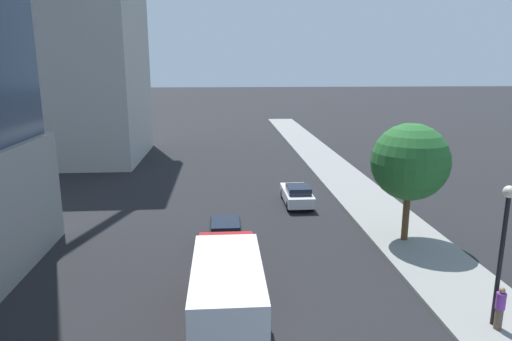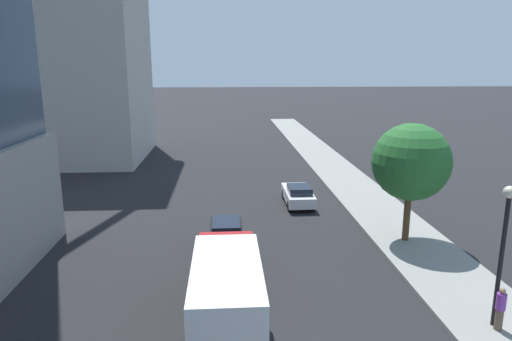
{
  "view_description": "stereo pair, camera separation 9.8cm",
  "coord_description": "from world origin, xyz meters",
  "px_view_note": "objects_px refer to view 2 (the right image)",
  "views": [
    {
      "loc": [
        -2.49,
        0.36,
        9.5
      ],
      "look_at": [
        -1.23,
        17.27,
        5.54
      ],
      "focal_mm": 31.92,
      "sensor_mm": 36.0,
      "label": 1
    },
    {
      "loc": [
        -2.39,
        0.35,
        9.5
      ],
      "look_at": [
        -1.23,
        17.27,
        5.54
      ],
      "focal_mm": 31.92,
      "sensor_mm": 36.0,
      "label": 2
    }
  ],
  "objects_px": {
    "pedestrian_purple_shirt": "(500,309)",
    "street_lamp": "(504,235)",
    "street_tree": "(411,162)",
    "car_white": "(298,195)",
    "car_black": "(226,234)",
    "box_truck": "(227,294)",
    "construction_building": "(62,22)"
  },
  "relations": [
    {
      "from": "construction_building",
      "to": "pedestrian_purple_shirt",
      "type": "distance_m",
      "value": 44.09
    },
    {
      "from": "street_lamp",
      "to": "street_tree",
      "type": "relative_size",
      "value": 0.83
    },
    {
      "from": "construction_building",
      "to": "street_lamp",
      "type": "bearing_deg",
      "value": -52.58
    },
    {
      "from": "street_tree",
      "to": "car_black",
      "type": "xyz_separation_m",
      "value": [
        -9.78,
        -0.08,
        -3.71
      ]
    },
    {
      "from": "pedestrian_purple_shirt",
      "to": "construction_building",
      "type": "bearing_deg",
      "value": 127.18
    },
    {
      "from": "pedestrian_purple_shirt",
      "to": "box_truck",
      "type": "bearing_deg",
      "value": 178.94
    },
    {
      "from": "street_tree",
      "to": "construction_building",
      "type": "bearing_deg",
      "value": 135.65
    },
    {
      "from": "construction_building",
      "to": "car_black",
      "type": "bearing_deg",
      "value": -57.82
    },
    {
      "from": "box_truck",
      "to": "car_black",
      "type": "bearing_deg",
      "value": 90.0
    },
    {
      "from": "street_lamp",
      "to": "street_tree",
      "type": "distance_m",
      "value": 8.43
    },
    {
      "from": "pedestrian_purple_shirt",
      "to": "street_lamp",
      "type": "bearing_deg",
      "value": 91.17
    },
    {
      "from": "car_black",
      "to": "pedestrian_purple_shirt",
      "type": "height_order",
      "value": "pedestrian_purple_shirt"
    },
    {
      "from": "box_truck",
      "to": "street_lamp",
      "type": "bearing_deg",
      "value": 0.75
    },
    {
      "from": "street_lamp",
      "to": "street_tree",
      "type": "xyz_separation_m",
      "value": [
        0.02,
        8.39,
        0.82
      ]
    },
    {
      "from": "street_lamp",
      "to": "car_black",
      "type": "relative_size",
      "value": 1.26
    },
    {
      "from": "car_white",
      "to": "car_black",
      "type": "distance_m",
      "value": 8.81
    },
    {
      "from": "street_tree",
      "to": "street_lamp",
      "type": "bearing_deg",
      "value": -90.11
    },
    {
      "from": "car_black",
      "to": "construction_building",
      "type": "bearing_deg",
      "value": 122.18
    },
    {
      "from": "box_truck",
      "to": "pedestrian_purple_shirt",
      "type": "height_order",
      "value": "box_truck"
    },
    {
      "from": "street_lamp",
      "to": "pedestrian_purple_shirt",
      "type": "bearing_deg",
      "value": -88.83
    },
    {
      "from": "street_tree",
      "to": "pedestrian_purple_shirt",
      "type": "xyz_separation_m",
      "value": [
        -0.01,
        -8.7,
        -3.51
      ]
    },
    {
      "from": "construction_building",
      "to": "street_tree",
      "type": "xyz_separation_m",
      "value": [
        25.54,
        -24.97,
        -9.08
      ]
    },
    {
      "from": "car_black",
      "to": "street_lamp",
      "type": "bearing_deg",
      "value": -40.39
    },
    {
      "from": "street_lamp",
      "to": "box_truck",
      "type": "bearing_deg",
      "value": -179.25
    },
    {
      "from": "construction_building",
      "to": "car_white",
      "type": "distance_m",
      "value": 30.21
    },
    {
      "from": "street_tree",
      "to": "car_black",
      "type": "relative_size",
      "value": 1.53
    },
    {
      "from": "pedestrian_purple_shirt",
      "to": "car_white",
      "type": "bearing_deg",
      "value": 106.72
    },
    {
      "from": "street_lamp",
      "to": "car_white",
      "type": "relative_size",
      "value": 1.21
    },
    {
      "from": "construction_building",
      "to": "car_white",
      "type": "xyz_separation_m",
      "value": [
        20.77,
        -17.79,
        -12.83
      ]
    },
    {
      "from": "car_white",
      "to": "box_truck",
      "type": "distance_m",
      "value": 16.51
    },
    {
      "from": "construction_building",
      "to": "pedestrian_purple_shirt",
      "type": "xyz_separation_m",
      "value": [
        25.53,
        -33.67,
        -12.59
      ]
    },
    {
      "from": "car_black",
      "to": "pedestrian_purple_shirt",
      "type": "distance_m",
      "value": 13.03
    }
  ]
}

